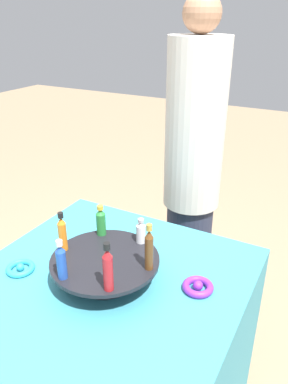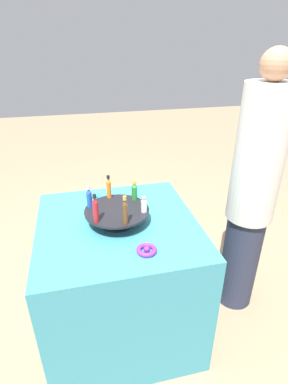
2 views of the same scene
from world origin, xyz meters
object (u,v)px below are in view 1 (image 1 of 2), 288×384
Objects in this scene: bottle_orange at (62,233)px; bottle_red at (108,269)px; person_figure at (192,177)px; bottle_clear at (141,231)px; bottle_blue at (61,261)px; display_stand at (105,265)px; ribbon_bow_purple at (198,287)px; bottle_brown at (149,249)px; ribbon_bow_teal at (20,268)px; bottle_green at (101,221)px.

bottle_red is at bearing -21.64° from bottle_orange.
bottle_clear is at bearing 4.95° from person_figure.
bottle_clear is 0.28m from bottle_blue.
display_stand is 3.90× the size of bottle_clear.
bottle_brown is at bearing -150.59° from ribbon_bow_purple.
bottle_blue is (-0.14, -0.02, -0.01)m from bottle_red.
person_figure reaches higher than bottle_blue.
bottle_red is 0.99× the size of bottle_brown.
bottle_red is 0.25m from bottle_clear.
bottle_brown reaches higher than display_stand.
ribbon_bow_purple is at bearing 48.47° from bottle_red.
ribbon_bow_purple is (0.18, 0.20, -0.14)m from bottle_red.
ribbon_bow_purple is 0.57m from ribbon_bow_teal.
ribbon_bow_purple is (0.13, 0.07, -0.14)m from bottle_brown.
bottle_red is at bearing -81.64° from bottle_clear.
display_stand is at bearing 0.00° from person_figure.
bottle_clear is (-0.04, 0.24, -0.03)m from bottle_red.
bottle_blue is (0.04, -0.24, 0.01)m from bottle_green.
bottle_green is (-0.14, -0.02, 0.01)m from bottle_clear.
bottle_green is 0.38m from ribbon_bow_purple.
ribbon_bow_teal is at bearing -160.89° from ribbon_bow_purple.
bottle_orange reaches higher than display_stand.
person_figure is (0.02, 0.93, -0.10)m from bottle_blue.
bottle_orange is (-0.05, -0.13, 0.01)m from bottle_green.
bottle_red is 1.55× the size of ribbon_bow_purple.
bottle_orange is at bearing -9.84° from person_figure.
bottle_brown is at bearing 10.20° from person_figure.
display_stand is 0.16m from bottle_clear.
bottle_green reaches higher than display_stand.
person_figure is (-0.18, 0.78, -0.11)m from bottle_brown.
display_stand is 2.27× the size of bottle_red.
display_stand is 0.80m from person_figure.
ribbon_bow_purple is at bearing -2.89° from bottle_green.
bottle_brown is at bearing -51.64° from bottle_clear.
ribbon_bow_teal is at bearing -150.59° from bottle_orange.
bottle_orange reaches higher than bottle_blue.
display_stand is at bearing 128.36° from bottle_red.
ribbon_bow_teal is (-0.32, -0.23, -0.11)m from bottle_clear.
display_stand is 0.16m from bottle_blue.
person_figure reaches higher than bottle_brown.
display_stand is 2.72× the size of bottle_blue.
bottle_brown is 0.20m from ribbon_bow_purple.
bottle_clear is 0.90× the size of ribbon_bow_purple.
bottle_orange reaches higher than bottle_green.
person_figure reaches higher than display_stand.
person_figure reaches higher than bottle_green.
bottle_clear is 0.80× the size of bottle_green.
display_stand is at bearing -51.64° from bottle_green.
person_figure reaches higher than bottle_red.
bottle_blue reaches higher than bottle_green.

